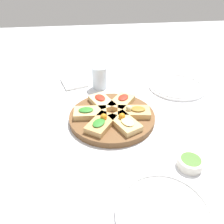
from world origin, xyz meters
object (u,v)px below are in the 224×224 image
object	(u,v)px
serving_board	(112,117)
plate_right	(165,213)
water_glass	(99,78)
dipping_bowl	(190,162)
napkin_stack	(74,83)
plate_left	(177,86)

from	to	relation	value
serving_board	plate_right	bearing A→B (deg)	9.80
water_glass	dipping_bowl	size ratio (longest dim) A/B	1.40
dipping_bowl	napkin_stack	bearing A→B (deg)	-150.11
water_glass	napkin_stack	xyz separation A→B (m)	(-0.06, -0.12, -0.04)
plate_left	napkin_stack	distance (m)	0.48
plate_right	dipping_bowl	world-z (taller)	dipping_bowl
serving_board	plate_left	size ratio (longest dim) A/B	1.22
plate_left	water_glass	world-z (taller)	water_glass
plate_left	dipping_bowl	bearing A→B (deg)	-17.50
serving_board	dipping_bowl	distance (m)	0.31
plate_left	water_glass	distance (m)	0.35
serving_board	plate_right	xyz separation A→B (m)	(0.38, 0.07, -0.00)
serving_board	water_glass	xyz separation A→B (m)	(-0.25, -0.02, 0.04)
napkin_stack	serving_board	bearing A→B (deg)	23.96
water_glass	napkin_stack	world-z (taller)	water_glass
dipping_bowl	plate_right	bearing A→B (deg)	-42.36
plate_right	napkin_stack	xyz separation A→B (m)	(-0.69, -0.20, -0.00)
dipping_bowl	serving_board	bearing A→B (deg)	-143.63
plate_right	water_glass	world-z (taller)	water_glass
plate_right	plate_left	bearing A→B (deg)	155.83
serving_board	plate_left	xyz separation A→B (m)	(-0.20, 0.33, -0.00)
plate_left	water_glass	size ratio (longest dim) A/B	2.53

